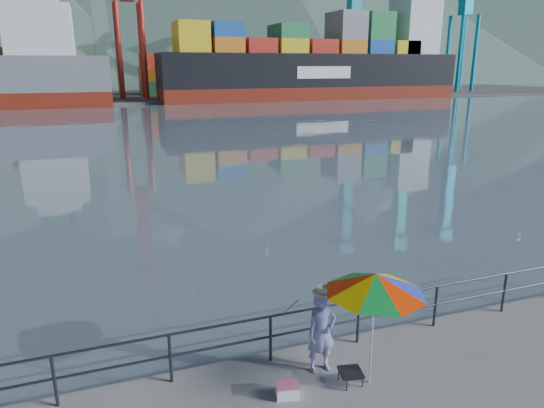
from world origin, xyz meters
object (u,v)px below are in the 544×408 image
Objects in this scene: beach_umbrella at (375,283)px; container_ship at (322,64)px; cooler_bag at (287,391)px; fisherman at (322,332)px.

beach_umbrella is 0.04× the size of container_ship.
fisherman is at bearing 42.70° from cooler_bag.
fisherman reaches higher than cooler_bag.
cooler_bag is at bearing -115.86° from container_ship.
cooler_bag is 83.53m from container_ship.
container_ship is at bearing 61.37° from fisherman.
cooler_bag is (-1.62, 0.14, -1.94)m from beach_umbrella.
beach_umbrella is at bearing -47.31° from fisherman.
container_ship is at bearing 65.19° from beach_umbrella.
container_ship is (34.73, 75.12, 3.83)m from beach_umbrella.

